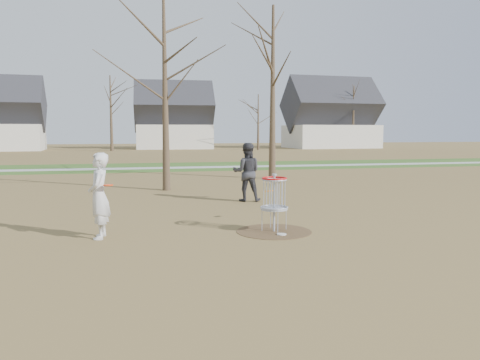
% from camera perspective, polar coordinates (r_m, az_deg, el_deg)
% --- Properties ---
extents(ground, '(160.00, 160.00, 0.00)m').
position_cam_1_polar(ground, '(11.28, 4.16, -6.29)').
color(ground, brown).
rests_on(ground, ground).
extents(green_band, '(160.00, 8.00, 0.01)m').
position_cam_1_polar(green_band, '(31.80, -6.78, 1.64)').
color(green_band, '#2D5119').
rests_on(green_band, ground).
extents(footpath, '(160.00, 1.50, 0.01)m').
position_cam_1_polar(footpath, '(30.81, -6.59, 1.53)').
color(footpath, '#9E9E99').
rests_on(footpath, green_band).
extents(dirt_circle, '(1.80, 1.80, 0.01)m').
position_cam_1_polar(dirt_circle, '(11.28, 4.16, -6.26)').
color(dirt_circle, '#47331E').
rests_on(dirt_circle, ground).
extents(player_standing, '(0.50, 0.73, 1.92)m').
position_cam_1_polar(player_standing, '(10.86, -16.80, -1.86)').
color(player_standing, silver).
rests_on(player_standing, ground).
extents(player_throwing, '(1.12, 0.96, 2.00)m').
position_cam_1_polar(player_throwing, '(15.96, 0.83, 0.97)').
color(player_throwing, '#2F2F34').
rests_on(player_throwing, ground).
extents(disc_grounded, '(0.22, 0.22, 0.02)m').
position_cam_1_polar(disc_grounded, '(10.92, 5.09, -6.60)').
color(disc_grounded, silver).
rests_on(disc_grounded, dirt_circle).
extents(discs_in_play, '(4.26, 1.52, 0.45)m').
position_cam_1_polar(discs_in_play, '(11.41, -4.89, -1.04)').
color(discs_in_play, orange).
rests_on(discs_in_play, ground).
extents(disc_golf_basket, '(0.64, 0.64, 1.35)m').
position_cam_1_polar(disc_golf_basket, '(11.12, 4.20, -1.68)').
color(disc_golf_basket, '#9EA3AD').
rests_on(disc_golf_basket, ground).
extents(bare_trees, '(52.62, 44.98, 9.00)m').
position_cam_1_polar(bare_trees, '(46.70, -6.53, 9.58)').
color(bare_trees, '#382B1E').
rests_on(bare_trees, ground).
extents(houses_row, '(56.51, 10.01, 7.26)m').
position_cam_1_polar(houses_row, '(63.57, -5.83, 6.99)').
color(houses_row, silver).
rests_on(houses_row, ground).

